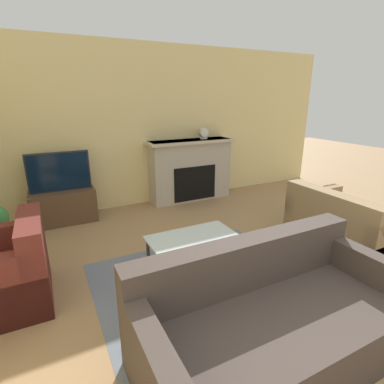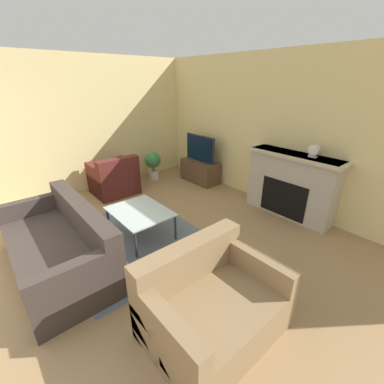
{
  "view_description": "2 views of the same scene",
  "coord_description": "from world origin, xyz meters",
  "px_view_note": "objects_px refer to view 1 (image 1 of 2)",
  "views": [
    {
      "loc": [
        -1.44,
        -0.21,
        1.85
      ],
      "look_at": [
        -0.02,
        2.59,
        0.85
      ],
      "focal_mm": 28.0,
      "sensor_mm": 36.0,
      "label": 1
    },
    {
      "loc": [
        2.97,
        0.63,
        2.23
      ],
      "look_at": [
        0.25,
        2.96,
        0.65
      ],
      "focal_mm": 24.0,
      "sensor_mm": 36.0,
      "label": 2
    }
  ],
  "objects_px": {
    "tv": "(59,172)",
    "coffee_table": "(198,244)",
    "armchair_by_window": "(5,275)",
    "couch_sectional": "(270,323)",
    "couch_loveseat": "(345,230)",
    "mantel_clock": "(204,133)"
  },
  "relations": [
    {
      "from": "tv",
      "to": "coffee_table",
      "type": "distance_m",
      "value": 2.54
    },
    {
      "from": "coffee_table",
      "to": "armchair_by_window",
      "type": "bearing_deg",
      "value": 166.92
    },
    {
      "from": "couch_sectional",
      "to": "armchair_by_window",
      "type": "bearing_deg",
      "value": 138.67
    },
    {
      "from": "tv",
      "to": "armchair_by_window",
      "type": "height_order",
      "value": "tv"
    },
    {
      "from": "coffee_table",
      "to": "couch_loveseat",
      "type": "bearing_deg",
      "value": -10.12
    },
    {
      "from": "couch_loveseat",
      "to": "mantel_clock",
      "type": "distance_m",
      "value": 2.88
    },
    {
      "from": "tv",
      "to": "mantel_clock",
      "type": "bearing_deg",
      "value": 2.46
    },
    {
      "from": "coffee_table",
      "to": "mantel_clock",
      "type": "bearing_deg",
      "value": 59.82
    },
    {
      "from": "couch_loveseat",
      "to": "armchair_by_window",
      "type": "height_order",
      "value": "same"
    },
    {
      "from": "tv",
      "to": "mantel_clock",
      "type": "xyz_separation_m",
      "value": [
        2.49,
        0.11,
        0.42
      ]
    },
    {
      "from": "armchair_by_window",
      "to": "couch_loveseat",
      "type": "bearing_deg",
      "value": 78.73
    },
    {
      "from": "couch_loveseat",
      "to": "couch_sectional",
      "type": "bearing_deg",
      "value": 113.28
    },
    {
      "from": "armchair_by_window",
      "to": "coffee_table",
      "type": "bearing_deg",
      "value": 77.22
    },
    {
      "from": "tv",
      "to": "armchair_by_window",
      "type": "distance_m",
      "value": 2.0
    },
    {
      "from": "couch_loveseat",
      "to": "armchair_by_window",
      "type": "bearing_deg",
      "value": 78.43
    },
    {
      "from": "tv",
      "to": "coffee_table",
      "type": "relative_size",
      "value": 0.92
    },
    {
      "from": "couch_sectional",
      "to": "mantel_clock",
      "type": "distance_m",
      "value": 3.86
    },
    {
      "from": "tv",
      "to": "coffee_table",
      "type": "height_order",
      "value": "tv"
    },
    {
      "from": "couch_loveseat",
      "to": "coffee_table",
      "type": "distance_m",
      "value": 1.9
    },
    {
      "from": "couch_loveseat",
      "to": "armchair_by_window",
      "type": "xyz_separation_m",
      "value": [
        -3.64,
        0.74,
        0.01
      ]
    },
    {
      "from": "tv",
      "to": "couch_loveseat",
      "type": "height_order",
      "value": "tv"
    },
    {
      "from": "mantel_clock",
      "to": "armchair_by_window",
      "type": "bearing_deg",
      "value": -148.3
    }
  ]
}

